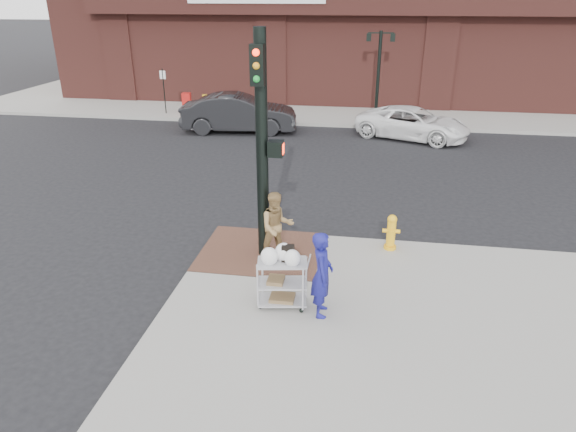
% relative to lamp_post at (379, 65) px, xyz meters
% --- Properties ---
extents(ground, '(220.00, 220.00, 0.00)m').
position_rel_lamp_post_xyz_m(ground, '(-2.00, -16.00, -2.62)').
color(ground, black).
rests_on(ground, ground).
extents(sidewalk_far, '(65.00, 36.00, 0.15)m').
position_rel_lamp_post_xyz_m(sidewalk_far, '(10.50, 16.00, -2.54)').
color(sidewalk_far, gray).
rests_on(sidewalk_far, ground).
extents(brick_curb_ramp, '(2.80, 2.40, 0.01)m').
position_rel_lamp_post_xyz_m(brick_curb_ramp, '(-2.60, -15.10, -2.46)').
color(brick_curb_ramp, '#4E3124').
rests_on(brick_curb_ramp, sidewalk_near).
extents(lamp_post, '(1.32, 0.22, 4.00)m').
position_rel_lamp_post_xyz_m(lamp_post, '(0.00, 0.00, 0.00)').
color(lamp_post, black).
rests_on(lamp_post, sidewalk_far).
extents(parking_sign, '(0.05, 0.05, 2.20)m').
position_rel_lamp_post_xyz_m(parking_sign, '(-10.50, -1.00, -1.37)').
color(parking_sign, black).
rests_on(parking_sign, sidewalk_far).
extents(traffic_signal_pole, '(0.61, 0.51, 5.00)m').
position_rel_lamp_post_xyz_m(traffic_signal_pole, '(-2.48, -15.23, 0.21)').
color(traffic_signal_pole, black).
rests_on(traffic_signal_pole, sidewalk_near).
extents(woman_blue, '(0.45, 0.64, 1.69)m').
position_rel_lamp_post_xyz_m(woman_blue, '(-0.94, -17.41, -1.63)').
color(woman_blue, navy).
rests_on(woman_blue, sidewalk_near).
extents(pedestrian_tan, '(0.97, 0.88, 1.62)m').
position_rel_lamp_post_xyz_m(pedestrian_tan, '(-2.16, -15.41, -1.66)').
color(pedestrian_tan, olive).
rests_on(pedestrian_tan, sidewalk_near).
extents(sedan_dark, '(5.26, 2.39, 1.67)m').
position_rel_lamp_post_xyz_m(sedan_dark, '(-6.04, -3.49, -1.78)').
color(sedan_dark, black).
rests_on(sedan_dark, ground).
extents(minivan_white, '(5.20, 3.72, 1.32)m').
position_rel_lamp_post_xyz_m(minivan_white, '(1.56, -3.46, -1.96)').
color(minivan_white, white).
rests_on(minivan_white, ground).
extents(utility_cart, '(1.00, 0.66, 1.29)m').
position_rel_lamp_post_xyz_m(utility_cart, '(-1.72, -17.26, -1.88)').
color(utility_cart, '#9F9FA4').
rests_on(utility_cart, sidewalk_near).
extents(fire_hydrant, '(0.41, 0.29, 0.87)m').
position_rel_lamp_post_xyz_m(fire_hydrant, '(0.41, -14.47, -2.02)').
color(fire_hydrant, yellow).
rests_on(fire_hydrant, sidewalk_near).
extents(newsbox_red, '(0.47, 0.43, 1.00)m').
position_rel_lamp_post_xyz_m(newsbox_red, '(-9.47, -0.71, -1.97)').
color(newsbox_red, red).
rests_on(newsbox_red, sidewalk_far).
extents(newsbox_yellow, '(0.54, 0.51, 1.03)m').
position_rel_lamp_post_xyz_m(newsbox_yellow, '(-8.21, -1.27, -1.95)').
color(newsbox_yellow, yellow).
rests_on(newsbox_yellow, sidewalk_far).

